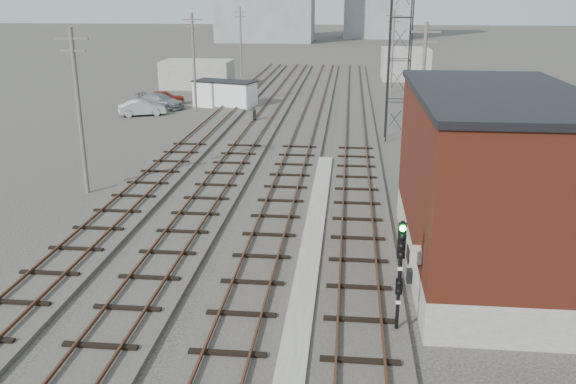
# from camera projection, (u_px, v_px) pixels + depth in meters

# --- Properties ---
(ground) EXTENTS (320.00, 320.00, 0.00)m
(ground) POSITION_uv_depth(u_px,v_px,m) (333.00, 90.00, 70.79)
(ground) COLOR #282621
(ground) RESTS_ON ground
(track_right) EXTENTS (3.20, 90.00, 0.39)m
(track_right) POSITION_uv_depth(u_px,v_px,m) (355.00, 127.00, 50.65)
(track_right) COLOR #332D28
(track_right) RESTS_ON ground
(track_mid_right) EXTENTS (3.20, 90.00, 0.39)m
(track_mid_right) POSITION_uv_depth(u_px,v_px,m) (307.00, 126.00, 51.03)
(track_mid_right) COLOR #332D28
(track_mid_right) RESTS_ON ground
(track_mid_left) EXTENTS (3.20, 90.00, 0.39)m
(track_mid_left) POSITION_uv_depth(u_px,v_px,m) (260.00, 125.00, 51.41)
(track_mid_left) COLOR #332D28
(track_mid_left) RESTS_ON ground
(track_left) EXTENTS (3.20, 90.00, 0.39)m
(track_left) POSITION_uv_depth(u_px,v_px,m) (214.00, 124.00, 51.79)
(track_left) COLOR #332D28
(track_left) RESTS_ON ground
(platform_curb) EXTENTS (0.90, 28.00, 0.26)m
(platform_curb) POSITION_uv_depth(u_px,v_px,m) (313.00, 240.00, 27.18)
(platform_curb) COLOR gray
(platform_curb) RESTS_ON ground
(brick_building) EXTENTS (6.54, 12.20, 7.22)m
(brick_building) POSITION_uv_depth(u_px,v_px,m) (491.00, 183.00, 23.54)
(brick_building) COLOR gray
(brick_building) RESTS_ON ground
(lattice_tower) EXTENTS (1.60, 1.60, 15.00)m
(lattice_tower) POSITION_uv_depth(u_px,v_px,m) (400.00, 39.00, 44.29)
(lattice_tower) COLOR black
(lattice_tower) RESTS_ON ground
(utility_pole_left_a) EXTENTS (1.80, 0.24, 9.00)m
(utility_pole_left_a) POSITION_uv_depth(u_px,v_px,m) (79.00, 108.00, 32.65)
(utility_pole_left_a) COLOR #595147
(utility_pole_left_a) RESTS_ON ground
(utility_pole_left_b) EXTENTS (1.80, 0.24, 9.00)m
(utility_pole_left_b) POSITION_uv_depth(u_px,v_px,m) (194.00, 60.00, 56.31)
(utility_pole_left_b) COLOR #595147
(utility_pole_left_b) RESTS_ON ground
(utility_pole_left_c) EXTENTS (1.80, 0.24, 9.00)m
(utility_pole_left_c) POSITION_uv_depth(u_px,v_px,m) (241.00, 41.00, 79.96)
(utility_pole_left_c) COLOR #595147
(utility_pole_left_c) RESTS_ON ground
(utility_pole_right_a) EXTENTS (1.80, 0.24, 9.00)m
(utility_pole_right_a) POSITION_uv_depth(u_px,v_px,m) (422.00, 91.00, 38.41)
(utility_pole_right_a) COLOR #595147
(utility_pole_right_a) RESTS_ON ground
(utility_pole_right_b) EXTENTS (1.80, 0.24, 9.00)m
(utility_pole_right_b) POSITION_uv_depth(u_px,v_px,m) (393.00, 50.00, 66.79)
(utility_pole_right_b) COLOR #595147
(utility_pole_right_b) RESTS_ON ground
(shed_left) EXTENTS (8.00, 5.00, 3.20)m
(shed_left) POSITION_uv_depth(u_px,v_px,m) (197.00, 74.00, 71.82)
(shed_left) COLOR gray
(shed_left) RESTS_ON ground
(shed_right) EXTENTS (6.00, 6.00, 4.00)m
(shed_right) POSITION_uv_depth(u_px,v_px,m) (405.00, 64.00, 78.77)
(shed_right) COLOR gray
(shed_right) RESTS_ON ground
(signal_mast) EXTENTS (0.40, 0.41, 3.94)m
(signal_mast) POSITION_uv_depth(u_px,v_px,m) (400.00, 270.00, 19.22)
(signal_mast) COLOR gray
(signal_mast) RESTS_ON ground
(switch_stand) EXTENTS (0.32, 0.32, 1.26)m
(switch_stand) POSITION_uv_depth(u_px,v_px,m) (254.00, 116.00, 52.64)
(switch_stand) COLOR black
(switch_stand) RESTS_ON ground
(site_trailer) EXTENTS (6.63, 4.36, 2.57)m
(site_trailer) POSITION_uv_depth(u_px,v_px,m) (225.00, 94.00, 59.72)
(site_trailer) COLOR white
(site_trailer) RESTS_ON ground
(car_red) EXTENTS (4.33, 2.52, 1.38)m
(car_red) POSITION_uv_depth(u_px,v_px,m) (164.00, 97.00, 61.38)
(car_red) COLOR maroon
(car_red) RESTS_ON ground
(car_silver) EXTENTS (4.44, 3.05, 1.39)m
(car_silver) POSITION_uv_depth(u_px,v_px,m) (142.00, 108.00, 55.61)
(car_silver) COLOR #B3B7BB
(car_silver) RESTS_ON ground
(car_grey) EXTENTS (5.32, 3.35, 1.44)m
(car_grey) POSITION_uv_depth(u_px,v_px,m) (160.00, 101.00, 59.00)
(car_grey) COLOR slate
(car_grey) RESTS_ON ground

